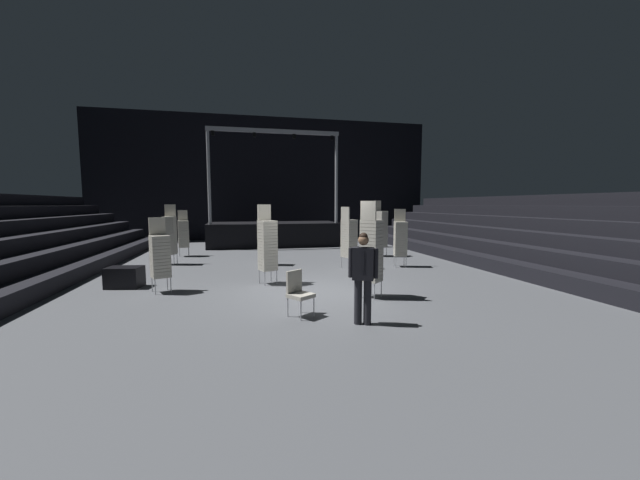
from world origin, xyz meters
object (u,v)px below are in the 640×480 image
object	(u,v)px
chair_stack_mid_left	(267,244)
chair_stack_rear_right	(170,235)
chair_stack_mid_centre	(183,233)
chair_stack_front_left	(160,255)
chair_stack_rear_left	(268,242)
chair_stack_mid_right	(349,238)
loose_chair_near_man	(298,291)
chair_stack_rear_centre	(400,238)
chair_stack_front_right	(381,229)
equipment_road_case	(125,277)
man_with_tie	(363,273)
chair_stack_aisle_left	(371,250)
stage_riser	(274,233)

from	to	relation	value
chair_stack_mid_left	chair_stack_rear_right	xyz separation A→B (m)	(-3.42, 4.19, 0.00)
chair_stack_mid_left	chair_stack_mid_centre	world-z (taller)	chair_stack_mid_left
chair_stack_front_left	chair_stack_mid_centre	size ratio (longest dim) A/B	0.96
chair_stack_mid_left	chair_stack_rear_left	world-z (taller)	chair_stack_mid_left
chair_stack_mid_right	chair_stack_rear_right	bearing A→B (deg)	-135.74
loose_chair_near_man	chair_stack_rear_left	bearing A→B (deg)	-123.88
chair_stack_front_left	chair_stack_mid_left	distance (m)	2.86
chair_stack_rear_centre	chair_stack_front_left	bearing A→B (deg)	30.60
chair_stack_front_right	equipment_road_case	size ratio (longest dim) A/B	2.75
man_with_tie	chair_stack_mid_centre	xyz separation A→B (m)	(-4.77, 10.39, 0.02)
chair_stack_front_right	equipment_road_case	xyz separation A→B (m)	(-9.26, -4.18, -0.95)
chair_stack_mid_centre	loose_chair_near_man	xyz separation A→B (m)	(3.65, -9.60, -0.49)
chair_stack_aisle_left	equipment_road_case	bearing A→B (deg)	-153.45
chair_stack_rear_centre	chair_stack_aisle_left	distance (m)	4.73
chair_stack_front_left	stage_riser	bearing A→B (deg)	-134.46
chair_stack_aisle_left	equipment_road_case	xyz separation A→B (m)	(-6.33, 2.47, -0.91)
chair_stack_rear_left	loose_chair_near_man	distance (m)	6.48
man_with_tie	equipment_road_case	xyz separation A→B (m)	(-5.46, 4.36, -0.72)
man_with_tie	chair_stack_rear_right	xyz separation A→B (m)	(-4.95, 8.17, 0.14)
loose_chair_near_man	chair_stack_rear_right	bearing A→B (deg)	-97.72
man_with_tie	chair_stack_mid_centre	size ratio (longest dim) A/B	0.87
loose_chair_near_man	chair_stack_mid_left	bearing A→B (deg)	-117.96
stage_riser	loose_chair_near_man	xyz separation A→B (m)	(-0.64, -13.03, -0.19)
chair_stack_rear_right	chair_stack_rear_centre	xyz separation A→B (m)	(8.43, -2.35, -0.08)
chair_stack_mid_centre	equipment_road_case	bearing A→B (deg)	73.04
chair_stack_front_right	chair_stack_mid_centre	xyz separation A→B (m)	(-8.58, 1.84, -0.21)
stage_riser	chair_stack_rear_left	bearing A→B (deg)	-96.74
chair_stack_front_right	chair_stack_aisle_left	world-z (taller)	chair_stack_front_right
chair_stack_mid_centre	equipment_road_case	xyz separation A→B (m)	(-0.68, -6.03, -0.74)
loose_chair_near_man	chair_stack_mid_right	bearing A→B (deg)	-152.36
stage_riser	chair_stack_rear_centre	bearing A→B (deg)	-63.59
chair_stack_rear_left	chair_stack_rear_right	size ratio (longest dim) A/B	0.78
chair_stack_front_left	chair_stack_aisle_left	bearing A→B (deg)	138.37
chair_stack_mid_left	chair_stack_rear_left	size ratio (longest dim) A/B	1.28
chair_stack_aisle_left	chair_stack_rear_left	bearing A→B (deg)	159.55
chair_stack_mid_right	chair_stack_mid_centre	xyz separation A→B (m)	(-6.32, 4.43, -0.08)
stage_riser	chair_stack_mid_right	bearing A→B (deg)	-75.54
chair_stack_rear_right	chair_stack_mid_left	bearing A→B (deg)	136.63
man_with_tie	chair_stack_mid_right	world-z (taller)	chair_stack_mid_right
chair_stack_front_right	chair_stack_mid_centre	size ratio (longest dim) A/B	1.21
man_with_tie	equipment_road_case	size ratio (longest dim) A/B	1.97
man_with_tie	chair_stack_front_right	size ratio (longest dim) A/B	0.72
chair_stack_rear_centre	chair_stack_mid_right	bearing A→B (deg)	10.60
chair_stack_mid_right	chair_stack_mid_left	bearing A→B (deg)	-84.04
chair_stack_front_left	chair_stack_rear_centre	world-z (taller)	chair_stack_rear_centre
chair_stack_rear_right	chair_stack_rear_left	bearing A→B (deg)	173.44
chair_stack_mid_right	chair_stack_aisle_left	distance (m)	4.13
chair_stack_rear_centre	man_with_tie	bearing A→B (deg)	73.60
man_with_tie	chair_stack_rear_left	xyz separation A→B (m)	(-1.26, 7.25, -0.11)
chair_stack_mid_right	chair_stack_rear_right	world-z (taller)	chair_stack_rear_right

